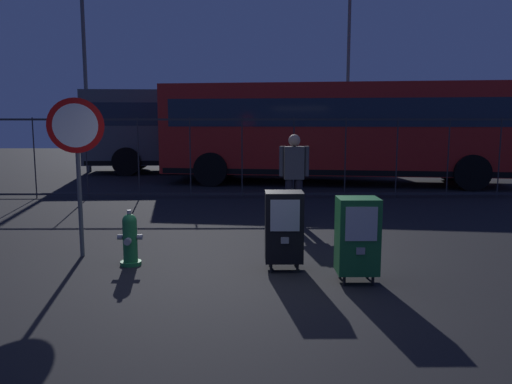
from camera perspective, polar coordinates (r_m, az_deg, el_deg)
ground_plane at (r=6.30m, az=-2.67°, el=-9.68°), size 60.00×60.00×0.00m
fire_hydrant at (r=6.96m, az=-14.00°, el=-5.19°), size 0.33×0.31×0.75m
newspaper_box_primary at (r=6.12m, az=11.34°, el=-4.82°), size 0.48×0.42×1.02m
newspaper_box_secondary at (r=6.52m, az=3.16°, el=-3.89°), size 0.48×0.42×1.02m
stop_sign at (r=7.45m, az=-19.53°, el=5.15°), size 0.71×0.31×2.23m
pedestrian at (r=9.35m, az=4.30°, el=2.06°), size 0.55×0.22×1.67m
fence_barrier at (r=12.59m, az=-1.58°, el=3.93°), size 18.03×0.04×2.00m
bus_near at (r=15.78m, az=9.10°, el=7.16°), size 10.75×3.96×3.00m
bus_far at (r=19.24m, az=-2.91°, el=7.38°), size 10.63×3.26×3.00m
street_light_near_left at (r=22.81m, az=10.36°, el=14.22°), size 0.32×0.32×7.73m
street_light_near_right at (r=20.27m, az=-18.76°, el=14.14°), size 0.32×0.32×7.32m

